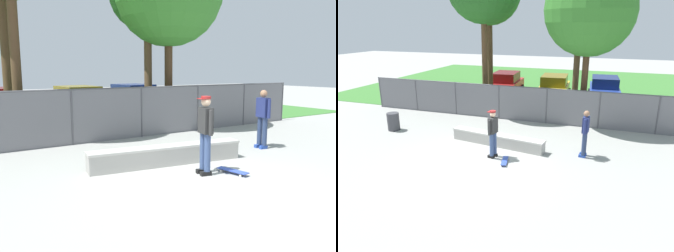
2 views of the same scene
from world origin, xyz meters
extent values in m
plane|color=#9E9E99|center=(0.00, 0.00, 0.00)|extent=(80.00, 80.00, 0.00)
cube|color=#3D7A33|center=(0.00, 15.71, 0.01)|extent=(29.97, 20.00, 0.02)
cube|color=#A8A59E|center=(0.01, 1.70, 0.22)|extent=(4.14, 1.04, 0.45)
cube|color=beige|center=(0.01, 1.70, 0.48)|extent=(4.19, 1.08, 0.06)
cube|color=black|center=(0.25, 0.42, 0.05)|extent=(0.28, 0.16, 0.10)
cube|color=black|center=(0.29, 0.64, 0.05)|extent=(0.28, 0.16, 0.10)
cylinder|color=#384C7A|center=(0.28, 0.42, 0.54)|extent=(0.15, 0.15, 0.88)
cylinder|color=#384C7A|center=(0.32, 0.63, 0.54)|extent=(0.15, 0.15, 0.88)
cube|color=#2D2D2D|center=(0.30, 0.53, 1.28)|extent=(0.29, 0.42, 0.60)
cylinder|color=#2D2D2D|center=(0.25, 0.28, 1.26)|extent=(0.10, 0.10, 0.58)
cylinder|color=#2D2D2D|center=(0.35, 0.77, 1.26)|extent=(0.10, 0.10, 0.58)
sphere|color=beige|center=(0.30, 0.53, 1.71)|extent=(0.22, 0.22, 0.22)
cylinder|color=maroon|center=(0.30, 0.53, 1.81)|extent=(0.23, 0.23, 0.06)
cube|color=maroon|center=(0.17, 0.55, 1.78)|extent=(0.16, 0.22, 0.02)
cube|color=#334CB2|center=(0.87, 0.19, 0.08)|extent=(0.37, 0.82, 0.02)
cube|color=#B2B2B7|center=(0.82, 0.46, 0.06)|extent=(0.15, 0.09, 0.02)
cube|color=#B2B2B7|center=(0.93, -0.07, 0.06)|extent=(0.15, 0.09, 0.02)
cylinder|color=silver|center=(0.90, 0.48, 0.03)|extent=(0.04, 0.06, 0.05)
cylinder|color=silver|center=(0.73, 0.44, 0.03)|extent=(0.04, 0.06, 0.05)
cylinder|color=silver|center=(1.02, -0.05, 0.03)|extent=(0.04, 0.06, 0.05)
cylinder|color=silver|center=(0.85, -0.09, 0.03)|extent=(0.04, 0.06, 0.05)
cylinder|color=#4C4C51|center=(-1.28, 5.41, 0.91)|extent=(0.07, 0.07, 1.83)
cylinder|color=#4C4C51|center=(1.28, 5.41, 0.91)|extent=(0.07, 0.07, 1.83)
cylinder|color=#4C4C51|center=(3.85, 5.41, 0.91)|extent=(0.07, 0.07, 1.83)
cylinder|color=#4C4C51|center=(6.42, 5.41, 0.91)|extent=(0.07, 0.07, 1.83)
cylinder|color=#4C4C51|center=(8.98, 5.41, 0.91)|extent=(0.07, 0.07, 1.83)
cylinder|color=#4C4C51|center=(0.00, 5.41, 1.80)|extent=(17.97, 0.05, 0.05)
cube|color=slate|center=(0.00, 5.41, 0.91)|extent=(17.97, 0.01, 1.83)
cylinder|color=#513823|center=(-2.75, 7.90, 2.61)|extent=(0.32, 0.32, 5.21)
cylinder|color=#513823|center=(-2.63, 6.79, 2.66)|extent=(0.32, 0.32, 5.31)
cylinder|color=brown|center=(2.46, 6.97, 2.15)|extent=(0.32, 0.32, 4.31)
cylinder|color=#47301E|center=(2.98, 6.23, 1.93)|extent=(0.32, 0.32, 3.86)
cylinder|color=black|center=(-1.78, 9.52, 0.32)|extent=(0.27, 0.65, 0.64)
cylinder|color=black|center=(-1.98, 12.12, 0.32)|extent=(0.27, 0.65, 0.64)
cube|color=gold|center=(0.70, 10.51, 0.67)|extent=(2.11, 4.32, 0.70)
cube|color=#776413|center=(0.68, 10.66, 1.34)|extent=(1.75, 2.21, 0.64)
cylinder|color=black|center=(1.69, 9.28, 0.32)|extent=(0.27, 0.65, 0.64)
cylinder|color=black|center=(-0.11, 9.14, 0.32)|extent=(0.27, 0.65, 0.64)
cylinder|color=black|center=(1.50, 11.87, 0.32)|extent=(0.27, 0.65, 0.64)
cylinder|color=black|center=(-0.30, 11.74, 0.32)|extent=(0.27, 0.65, 0.64)
cube|color=#233D9E|center=(3.87, 10.92, 0.67)|extent=(2.11, 4.32, 0.70)
cube|color=navy|center=(3.86, 11.07, 1.34)|extent=(1.75, 2.21, 0.64)
cylinder|color=black|center=(4.86, 9.69, 0.32)|extent=(0.27, 0.65, 0.64)
cylinder|color=black|center=(3.07, 9.55, 0.32)|extent=(0.27, 0.65, 0.64)
cylinder|color=black|center=(4.67, 12.28, 0.32)|extent=(0.27, 0.65, 0.64)
cylinder|color=black|center=(2.88, 12.15, 0.32)|extent=(0.27, 0.65, 0.64)
cube|color=#2647A5|center=(3.51, 1.62, 0.05)|extent=(0.27, 0.13, 0.10)
cube|color=#2647A5|center=(3.52, 1.84, 0.05)|extent=(0.27, 0.13, 0.10)
cylinder|color=navy|center=(3.54, 1.61, 0.54)|extent=(0.15, 0.15, 0.88)
cylinder|color=navy|center=(3.55, 1.83, 0.54)|extent=(0.15, 0.15, 0.88)
cube|color=navy|center=(3.54, 1.72, 1.28)|extent=(0.25, 0.39, 0.60)
cylinder|color=navy|center=(3.53, 1.47, 1.26)|extent=(0.10, 0.10, 0.58)
cylinder|color=navy|center=(3.56, 1.97, 1.26)|extent=(0.10, 0.10, 0.58)
sphere|color=#9E7051|center=(3.54, 1.72, 1.71)|extent=(0.22, 0.22, 0.22)
camera|label=1|loc=(-4.73, -5.65, 2.44)|focal=37.21mm
camera|label=2|loc=(4.33, -9.59, 4.82)|focal=33.09mm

